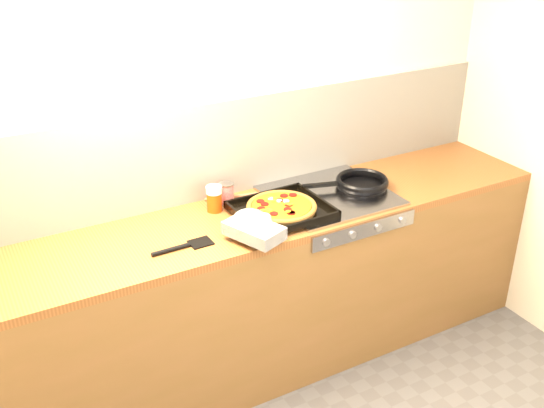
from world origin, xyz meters
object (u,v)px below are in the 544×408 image
frying_pan (361,183)px  juice_glass (214,199)px  pizza_on_tray (273,213)px  tomato_can (226,193)px

frying_pan → juice_glass: (-0.77, 0.15, 0.03)m
pizza_on_tray → tomato_can: size_ratio=5.34×
juice_glass → tomato_can: bearing=29.9°
pizza_on_tray → juice_glass: 0.31m
pizza_on_tray → tomato_can: tomato_can is taller
tomato_can → pizza_on_tray: bearing=-70.3°
tomato_can → juice_glass: size_ratio=0.83×
pizza_on_tray → frying_pan: bearing=8.8°
frying_pan → pizza_on_tray: bearing=-171.2°
tomato_can → juice_glass: (-0.09, -0.05, 0.01)m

